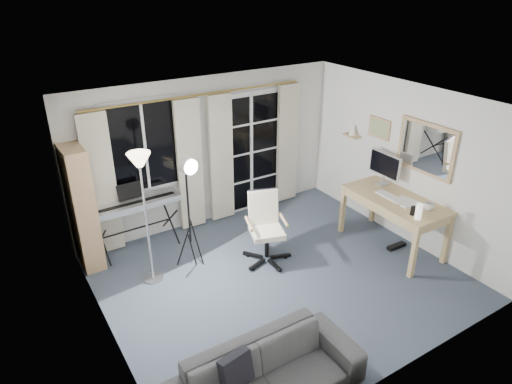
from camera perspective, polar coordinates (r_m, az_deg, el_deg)
floor at (r=6.38m, az=2.88°, el=-10.65°), size 4.50×4.00×0.02m
window at (r=6.84m, az=-13.80°, el=5.57°), size 1.20×0.08×1.40m
french_door at (r=7.70m, az=-0.73°, el=4.86°), size 1.32×0.09×2.11m
curtains at (r=7.21m, az=-6.39°, el=3.78°), size 3.60×0.07×2.13m
bookshelf at (r=6.74m, az=-21.36°, el=-1.97°), size 0.30×0.83×1.77m
torchiere_lamp at (r=5.76m, az=-14.12°, el=1.42°), size 0.30×0.30×1.83m
keyboard_piano at (r=6.80m, az=-15.01°, el=-1.65°), size 1.36×0.68×0.98m
studio_light at (r=5.98m, az=-8.44°, el=1.61°), size 0.36×0.37×1.69m
office_chair at (r=6.47m, az=1.09°, el=-3.57°), size 0.71×0.71×1.03m
desk at (r=6.97m, az=16.96°, el=-1.46°), size 0.79×1.54×0.82m
monitor at (r=7.21m, az=15.80°, el=3.20°), size 0.20×0.59×0.51m
desk_clutter at (r=6.82m, az=17.94°, el=-2.94°), size 0.49×0.93×1.03m
mug at (r=6.70m, az=20.84°, el=-1.60°), size 0.14×0.11×0.13m
wall_mirror at (r=6.84m, az=20.48°, el=5.12°), size 0.04×0.94×0.74m
framed_print at (r=7.37m, az=15.16°, el=7.70°), size 0.03×0.42×0.32m
wall_shelf at (r=7.71m, az=11.97°, el=7.32°), size 0.16×0.30×0.18m
sofa at (r=4.64m, az=1.24°, el=-21.31°), size 1.92×0.58×0.75m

